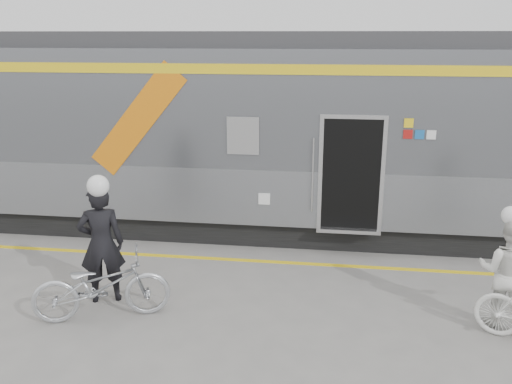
# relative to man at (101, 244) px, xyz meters

# --- Properties ---
(ground) EXTENTS (90.00, 90.00, 0.00)m
(ground) POSITION_rel_man_xyz_m (2.84, -0.33, -0.94)
(ground) COLOR slate
(ground) RESTS_ON ground
(train) EXTENTS (24.00, 3.17, 4.10)m
(train) POSITION_rel_man_xyz_m (1.65, 3.86, 1.11)
(train) COLOR black
(train) RESTS_ON ground
(safety_strip) EXTENTS (24.00, 0.12, 0.01)m
(safety_strip) POSITION_rel_man_xyz_m (2.84, 1.82, -0.94)
(safety_strip) COLOR yellow
(safety_strip) RESTS_ON ground
(man) EXTENTS (0.80, 0.66, 1.89)m
(man) POSITION_rel_man_xyz_m (0.00, 0.00, 0.00)
(man) COLOR black
(man) RESTS_ON ground
(bicycle_left) EXTENTS (2.09, 1.32, 1.04)m
(bicycle_left) POSITION_rel_man_xyz_m (0.20, -0.55, -0.42)
(bicycle_left) COLOR #B1B4B9
(bicycle_left) RESTS_ON ground
(woman) EXTENTS (0.98, 0.90, 1.64)m
(woman) POSITION_rel_man_xyz_m (5.98, 0.07, -0.13)
(woman) COLOR silver
(woman) RESTS_ON ground
(helmet_man) EXTENTS (0.33, 0.33, 0.33)m
(helmet_man) POSITION_rel_man_xyz_m (0.00, 0.00, 1.11)
(helmet_man) COLOR white
(helmet_man) RESTS_ON man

